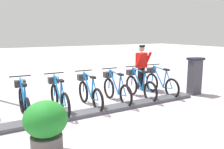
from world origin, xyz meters
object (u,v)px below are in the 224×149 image
Objects in this scene: bike_docked_4 at (59,96)px; bike_docked_3 at (89,92)px; bike_docked_2 at (116,88)px; worker_near_rack at (142,65)px; payment_kiosk at (195,75)px; bike_docked_0 at (160,82)px; planter_bush at (46,125)px; bike_docked_5 at (24,101)px; bike_docked_1 at (139,85)px.

bike_docked_3 is at bearing -90.00° from bike_docked_4.
worker_near_rack reaches higher than bike_docked_2.
payment_kiosk is 3.79m from bike_docked_3.
bike_docked_4 is (0.00, 1.79, 0.00)m from bike_docked_2.
bike_docked_0 is 1.00× the size of bike_docked_3.
planter_bush is at bearing 124.87° from worker_near_rack.
worker_near_rack is (0.96, 0.08, 0.48)m from bike_docked_0.
bike_docked_3 is at bearing -90.00° from bike_docked_5.
payment_kiosk is at bearing -143.50° from worker_near_rack.
bike_docked_1 is 1.04× the size of worker_near_rack.
bike_docked_5 reaches higher than planter_bush.
bike_docked_4 is at bearing 90.00° from bike_docked_1.
bike_docked_0 is at bearing -90.00° from bike_docked_3.
worker_near_rack is (0.96, -3.51, 0.48)m from bike_docked_4.
worker_near_rack is at bearing 4.83° from bike_docked_0.
bike_docked_5 is 4.53m from worker_near_rack.
payment_kiosk is at bearing -118.55° from bike_docked_0.
bike_docked_5 is (0.57, 5.53, -0.24)m from payment_kiosk.
bike_docked_2 is (0.00, 1.79, 0.00)m from bike_docked_0.
payment_kiosk is 1.22m from bike_docked_0.
planter_bush is (-2.10, 1.79, 0.11)m from bike_docked_3.
bike_docked_1 is at bearing -90.00° from bike_docked_2.
payment_kiosk reaches higher than planter_bush.
bike_docked_3 is 0.90m from bike_docked_4.
payment_kiosk is 0.74× the size of bike_docked_1.
planter_bush is at bearing 139.70° from bike_docked_3.
bike_docked_5 is at bearing 90.00° from bike_docked_1.
planter_bush is (-2.10, 2.68, 0.11)m from bike_docked_2.
bike_docked_0 is 3.59m from bike_docked_4.
bike_docked_0 is 1.00× the size of bike_docked_5.
bike_docked_1 is (0.57, 1.95, -0.24)m from payment_kiosk.
bike_docked_4 is 1.04× the size of worker_near_rack.
planter_bush is at bearing 105.51° from payment_kiosk.
bike_docked_1 is 3.59m from bike_docked_5.
payment_kiosk reaches higher than bike_docked_1.
bike_docked_2 is 1.77× the size of planter_bush.
bike_docked_3 is (0.00, 0.90, 0.00)m from bike_docked_2.
worker_near_rack is (1.53, 1.13, 0.24)m from payment_kiosk.
bike_docked_0 is (0.57, 1.05, -0.24)m from payment_kiosk.
bike_docked_3 is at bearing -40.30° from planter_bush.
payment_kiosk is at bearing -74.49° from planter_bush.
bike_docked_1 is at bearing 73.64° from payment_kiosk.
bike_docked_3 is 2.76m from planter_bush.
bike_docked_2 and bike_docked_4 have the same top height.
bike_docked_2 is at bearing -90.00° from bike_docked_4.
bike_docked_5 is (0.00, 1.79, 0.00)m from bike_docked_3.
bike_docked_3 is 1.79m from bike_docked_5.
payment_kiosk is 1.92m from worker_near_rack.
planter_bush is at bearing 120.46° from bike_docked_1.
bike_docked_1 is 1.00× the size of bike_docked_5.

